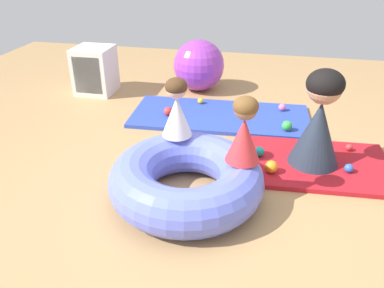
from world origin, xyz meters
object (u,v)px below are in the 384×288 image
(play_ball_yellow, at_px, (201,101))
(inflatable_cushion, at_px, (186,179))
(child_in_red, at_px, (244,130))
(play_ball_blue, at_px, (349,168))
(play_ball_teal, at_px, (259,151))
(play_ball_orange, at_px, (271,167))
(play_ball_pink, at_px, (282,107))
(adult_seated, at_px, (319,120))
(child_in_white, at_px, (177,108))
(exercise_ball_large, at_px, (199,65))
(storage_cube, at_px, (94,71))
(play_ball_green, at_px, (287,126))
(play_ball_red, at_px, (168,111))
(play_ball_red_second, at_px, (349,147))

(play_ball_yellow, bearing_deg, inflatable_cushion, -82.60)
(child_in_red, xyz_separation_m, play_ball_blue, (0.83, 0.48, -0.49))
(play_ball_teal, distance_m, play_ball_orange, 0.27)
(play_ball_pink, xyz_separation_m, play_ball_orange, (-0.08, -1.29, 0.01))
(play_ball_blue, relative_size, play_ball_teal, 0.83)
(play_ball_blue, bearing_deg, adult_seated, 159.07)
(play_ball_blue, bearing_deg, inflatable_cushion, -155.52)
(play_ball_yellow, height_order, play_ball_blue, play_ball_blue)
(child_in_red, bearing_deg, child_in_white, 113.27)
(inflatable_cushion, xyz_separation_m, play_ball_teal, (0.50, 0.67, -0.08))
(play_ball_pink, bearing_deg, play_ball_orange, -93.57)
(exercise_ball_large, bearing_deg, play_ball_yellow, -76.74)
(play_ball_blue, xyz_separation_m, storage_cube, (-2.80, 1.35, 0.20))
(exercise_ball_large, bearing_deg, play_ball_green, -44.24)
(play_ball_teal, bearing_deg, play_ball_orange, -66.11)
(child_in_white, relative_size, storage_cube, 0.84)
(play_ball_red, bearing_deg, adult_seated, -24.99)
(play_ball_orange, height_order, storage_cube, storage_cube)
(adult_seated, relative_size, play_ball_orange, 7.84)
(play_ball_teal, distance_m, exercise_ball_large, 1.84)
(child_in_white, height_order, storage_cube, child_in_white)
(child_in_red, bearing_deg, exercise_ball_large, 69.67)
(play_ball_red, distance_m, play_ball_red_second, 1.81)
(play_ball_blue, relative_size, play_ball_red_second, 1.18)
(child_in_white, bearing_deg, adult_seated, 33.68)
(adult_seated, xyz_separation_m, play_ball_red_second, (0.33, 0.27, -0.36))
(play_ball_orange, relative_size, exercise_ball_large, 0.16)
(play_ball_pink, relative_size, play_ball_teal, 0.93)
(play_ball_orange, xyz_separation_m, play_ball_red_second, (0.66, 0.51, -0.02))
(play_ball_teal, bearing_deg, exercise_ball_large, 117.77)
(play_ball_pink, bearing_deg, play_ball_teal, -100.26)
(play_ball_teal, bearing_deg, play_ball_red_second, 18.62)
(play_ball_red, xyz_separation_m, play_ball_red_second, (1.77, -0.40, -0.02))
(play_ball_yellow, distance_m, play_ball_red_second, 1.69)
(child_in_red, relative_size, play_ball_yellow, 7.11)
(play_ball_red, height_order, play_ball_blue, play_ball_red)
(play_ball_blue, bearing_deg, storage_cube, 154.15)
(storage_cube, bearing_deg, play_ball_green, -16.51)
(inflatable_cushion, bearing_deg, play_ball_pink, 68.22)
(play_ball_pink, distance_m, exercise_ball_large, 1.21)
(child_in_red, xyz_separation_m, child_in_white, (-0.54, 0.29, -0.00))
(play_ball_red, height_order, storage_cube, storage_cube)
(child_in_white, relative_size, play_ball_orange, 4.56)
(play_ball_red, distance_m, play_ball_green, 1.23)
(play_ball_red, distance_m, play_ball_blue, 1.88)
(child_in_red, xyz_separation_m, play_ball_red, (-0.88, 1.25, -0.47))
(play_ball_blue, xyz_separation_m, play_ball_teal, (-0.72, 0.11, 0.01))
(play_ball_red, relative_size, play_ball_blue, 1.32)
(play_ball_orange, bearing_deg, child_in_white, -175.57)
(play_ball_red, distance_m, play_ball_teal, 1.19)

